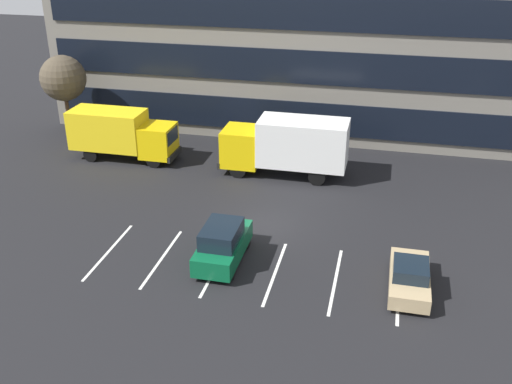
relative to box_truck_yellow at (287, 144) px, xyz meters
name	(u,v)px	position (x,y,z in m)	size (l,w,h in m)	color
ground_plane	(266,224)	(0.17, -6.76, -2.08)	(120.00, 120.00, 0.00)	black
lot_markings	(246,269)	(0.17, -11.24, -2.07)	(14.14, 5.40, 0.01)	silver
box_truck_yellow	(287,144)	(0.00, 0.00, 0.00)	(7.96, 2.64, 3.69)	yellow
box_truck_yellow_all	(121,132)	(-11.26, 0.17, -0.21)	(7.16, 2.37, 3.32)	yellow
suv_forest	(223,244)	(-1.07, -10.79, -1.12)	(1.85, 4.37, 1.98)	#0C5933
sedan_tan	(410,277)	(7.59, -11.25, -1.38)	(1.71, 4.09, 1.47)	tan
bare_tree	(63,78)	(-16.83, 3.14, 2.36)	(3.24, 3.24, 6.08)	#473323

